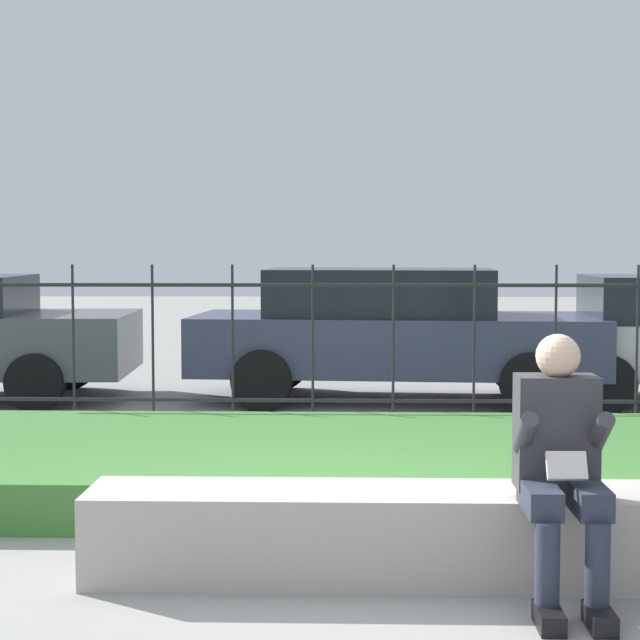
# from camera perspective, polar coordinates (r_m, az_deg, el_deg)

# --- Properties ---
(ground_plane) EXTENTS (60.00, 60.00, 0.00)m
(ground_plane) POSITION_cam_1_polar(r_m,az_deg,el_deg) (5.51, 1.79, -13.62)
(ground_plane) COLOR gray
(stone_bench) EXTENTS (2.99, 0.55, 0.45)m
(stone_bench) POSITION_cam_1_polar(r_m,az_deg,el_deg) (5.46, 3.53, -11.60)
(stone_bench) COLOR #ADA89E
(stone_bench) RESTS_ON ground_plane
(person_seated_reader) EXTENTS (0.42, 0.73, 1.25)m
(person_seated_reader) POSITION_cam_1_polar(r_m,az_deg,el_deg) (5.14, 12.69, -7.16)
(person_seated_reader) COLOR black
(person_seated_reader) RESTS_ON ground_plane
(grass_berm) EXTENTS (9.10, 2.74, 0.31)m
(grass_berm) POSITION_cam_1_polar(r_m,az_deg,el_deg) (7.48, 1.77, -7.70)
(grass_berm) COLOR #3D7533
(grass_berm) RESTS_ON ground_plane
(iron_fence) EXTENTS (7.10, 0.03, 1.50)m
(iron_fence) POSITION_cam_1_polar(r_m,az_deg,el_deg) (9.42, 1.77, -1.36)
(iron_fence) COLOR #232326
(iron_fence) RESTS_ON ground_plane
(car_parked_center) EXTENTS (4.44, 2.08, 1.42)m
(car_parked_center) POSITION_cam_1_polar(r_m,az_deg,el_deg) (11.53, 3.88, -0.59)
(car_parked_center) COLOR #383D56
(car_parked_center) RESTS_ON ground_plane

